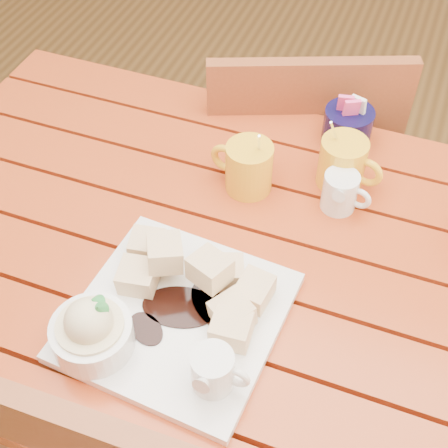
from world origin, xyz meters
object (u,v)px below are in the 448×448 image
at_px(dessert_plate, 160,315).
at_px(chair_far, 292,170).
at_px(coffee_mug_left, 248,166).
at_px(coffee_mug_right, 344,162).
at_px(table, 221,288).

xyz_separation_m(dessert_plate, chair_far, (0.02, 0.67, -0.30)).
relative_size(coffee_mug_left, coffee_mug_right, 1.00).
relative_size(dessert_plate, coffee_mug_right, 2.25).
relative_size(table, coffee_mug_right, 8.71).
height_order(coffee_mug_left, coffee_mug_right, same).
bearing_deg(dessert_plate, table, 80.67).
xyz_separation_m(dessert_plate, coffee_mug_left, (0.02, 0.32, 0.01)).
bearing_deg(coffee_mug_left, chair_far, 98.82).
bearing_deg(chair_far, dessert_plate, 66.10).
bearing_deg(coffee_mug_left, dessert_plate, -83.91).
relative_size(coffee_mug_left, chair_far, 0.16).
relative_size(table, dessert_plate, 3.87).
bearing_deg(coffee_mug_right, coffee_mug_left, -144.45).
relative_size(dessert_plate, coffee_mug_left, 2.26).
distance_m(table, coffee_mug_left, 0.22).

